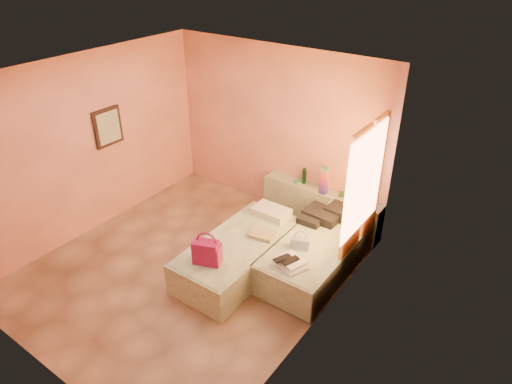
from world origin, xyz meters
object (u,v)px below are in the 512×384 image
(magenta_handbag, at_px, (207,252))
(blue_handbag, at_px, (300,243))
(water_bottle, at_px, (304,176))
(bed_left, at_px, (239,255))
(bed_right, at_px, (317,254))
(towel_stack, at_px, (292,264))
(green_book, at_px, (345,195))
(headboard_ledge, at_px, (320,207))
(flower_vase, at_px, (363,194))

(magenta_handbag, relative_size, blue_handbag, 1.41)
(water_bottle, bearing_deg, magenta_handbag, -91.39)
(water_bottle, bearing_deg, bed_left, -90.54)
(bed_right, distance_m, blue_handbag, 0.47)
(bed_left, distance_m, magenta_handbag, 0.75)
(bed_right, xyz_separation_m, magenta_handbag, (-0.94, -1.27, 0.42))
(bed_left, bearing_deg, bed_right, 35.43)
(bed_right, distance_m, towel_stack, 0.78)
(blue_handbag, height_order, towel_stack, blue_handbag)
(green_book, bearing_deg, headboard_ledge, 172.55)
(bed_right, xyz_separation_m, green_book, (-0.14, 1.11, 0.42))
(bed_right, relative_size, green_book, 9.98)
(headboard_ledge, distance_m, towel_stack, 1.86)
(bed_left, bearing_deg, headboard_ledge, 77.15)
(blue_handbag, xyz_separation_m, towel_stack, (0.12, -0.41, -0.03))
(bed_right, height_order, magenta_handbag, magenta_handbag)
(bed_left, bearing_deg, towel_stack, -4.73)
(flower_vase, relative_size, magenta_handbag, 0.70)
(bed_right, bearing_deg, towel_stack, -90.15)
(bed_right, xyz_separation_m, flower_vase, (0.15, 1.12, 0.53))
(headboard_ledge, distance_m, flower_vase, 0.81)
(bed_left, distance_m, flower_vase, 2.12)
(water_bottle, relative_size, green_book, 1.33)
(magenta_handbag, distance_m, blue_handbag, 1.27)
(flower_vase, bearing_deg, blue_handbag, -100.39)
(flower_vase, bearing_deg, headboard_ledge, -174.32)
(bed_left, relative_size, green_book, 9.98)
(bed_left, xyz_separation_m, green_book, (0.76, 1.76, 0.42))
(bed_right, distance_m, magenta_handbag, 1.64)
(headboard_ledge, bearing_deg, magenta_handbag, -100.15)
(bed_right, height_order, green_book, green_book)
(green_book, xyz_separation_m, blue_handbag, (0.02, -1.42, -0.09))
(water_bottle, height_order, towel_stack, water_bottle)
(bed_right, bearing_deg, headboard_ledge, 116.16)
(bed_right, distance_m, flower_vase, 1.24)
(magenta_handbag, bearing_deg, water_bottle, 67.29)
(flower_vase, distance_m, blue_handbag, 1.47)
(water_bottle, distance_m, magenta_handbag, 2.37)
(water_bottle, relative_size, towel_stack, 0.76)
(bed_left, xyz_separation_m, water_bottle, (0.02, 1.74, 0.53))
(water_bottle, bearing_deg, towel_stack, -63.87)
(water_bottle, bearing_deg, headboard_ledge, -6.31)
(magenta_handbag, bearing_deg, green_book, 50.00)
(towel_stack, bearing_deg, water_bottle, 116.13)
(flower_vase, bearing_deg, magenta_handbag, -114.48)
(water_bottle, bearing_deg, flower_vase, 1.51)
(magenta_handbag, distance_m, towel_stack, 1.10)
(headboard_ledge, xyz_separation_m, bed_right, (0.52, -1.05, -0.08))
(towel_stack, bearing_deg, headboard_ledge, 106.63)
(blue_handbag, bearing_deg, bed_left, -178.80)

